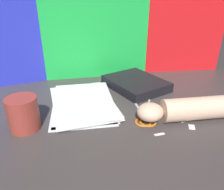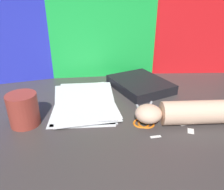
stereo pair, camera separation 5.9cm
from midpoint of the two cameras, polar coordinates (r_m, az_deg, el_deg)
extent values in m
plane|color=#3D3838|center=(0.75, -3.22, -4.73)|extent=(6.00, 6.00, 0.00)
cube|color=#2833D1|center=(1.02, -22.12, 13.31)|extent=(0.86, 0.16, 0.38)
cube|color=green|center=(1.02, -7.67, 14.04)|extent=(0.54, 0.04, 0.35)
cube|color=red|center=(1.07, 8.36, 20.60)|extent=(0.74, 0.11, 0.57)
cube|color=white|center=(0.81, -9.46, -2.22)|extent=(0.23, 0.32, 0.00)
cube|color=white|center=(0.80, -9.85, -2.41)|extent=(0.24, 0.33, 0.00)
cube|color=white|center=(0.80, -9.69, -2.16)|extent=(0.23, 0.32, 0.00)
cube|color=white|center=(0.81, -9.77, -1.66)|extent=(0.23, 0.32, 0.00)
cube|color=white|center=(0.81, -9.51, -1.47)|extent=(0.23, 0.32, 0.00)
cube|color=black|center=(0.93, 4.43, 3.01)|extent=(0.27, 0.30, 0.04)
sphere|color=silver|center=(0.72, 6.24, -5.55)|extent=(0.01, 0.01, 0.01)
cylinder|color=silver|center=(0.77, 4.82, -3.23)|extent=(0.01, 0.12, 0.01)
torus|color=orange|center=(0.70, 7.02, -6.82)|extent=(0.05, 0.05, 0.01)
cylinder|color=silver|center=(0.78, 7.09, -3.25)|extent=(0.07, 0.11, 0.01)
torus|color=orange|center=(0.70, 5.78, -6.81)|extent=(0.07, 0.07, 0.01)
cylinder|color=beige|center=(0.74, 19.44, -3.37)|extent=(0.24, 0.09, 0.07)
ellipsoid|color=beige|center=(0.68, 7.54, -4.50)|extent=(0.09, 0.08, 0.06)
cube|color=white|center=(0.73, 16.38, -6.53)|extent=(0.03, 0.01, 0.00)
cube|color=white|center=(0.70, 17.89, -8.00)|extent=(0.03, 0.03, 0.00)
cube|color=white|center=(0.65, 9.74, -10.12)|extent=(0.03, 0.01, 0.00)
cylinder|color=#99382D|center=(0.70, -24.41, -4.50)|extent=(0.09, 0.09, 0.10)
camera|label=1|loc=(0.03, -92.29, -1.10)|focal=35.00mm
camera|label=2|loc=(0.03, 87.71, 1.10)|focal=35.00mm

